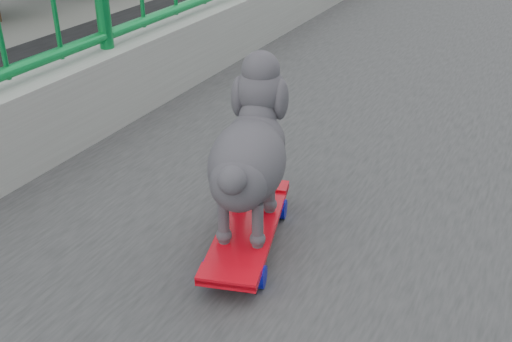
{
  "coord_description": "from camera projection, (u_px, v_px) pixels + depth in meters",
  "views": [
    {
      "loc": [
        0.2,
        -1.82,
        8.0
      ],
      "look_at": [
        -0.46,
        -0.53,
        7.22
      ],
      "focal_mm": 42.0,
      "sensor_mm": 36.0,
      "label": 1
    }
  ],
  "objects": [
    {
      "name": "car_5",
      "position": [
        289.0,
        141.0,
        17.07
      ],
      "size": [
        1.4,
        4.0,
        1.32
      ],
      "primitive_type": "imported",
      "color": "black",
      "rests_on": "ground"
    },
    {
      "name": "car_6",
      "position": [
        109.0,
        175.0,
        15.2
      ],
      "size": [
        2.34,
        5.07,
        1.41
      ],
      "primitive_type": "imported",
      "color": "red",
      "rests_on": "ground"
    },
    {
      "name": "car_0",
      "position": [
        186.0,
        231.0,
        12.83
      ],
      "size": [
        1.87,
        4.64,
        1.58
      ],
      "primitive_type": "imported",
      "color": "gray",
      "rests_on": "ground"
    },
    {
      "name": "railing",
      "position": [
        462.0,
        134.0,
        1.88
      ],
      "size": [
        3.0,
        24.0,
        1.42
      ],
      "color": "gray",
      "rests_on": "footbridge"
    },
    {
      "name": "skateboard",
      "position": [
        248.0,
        231.0,
        1.69
      ],
      "size": [
        0.29,
        0.55,
        0.07
      ],
      "rotation": [
        0.0,
        0.0,
        0.27
      ],
      "color": "red",
      "rests_on": "footbridge"
    },
    {
      "name": "poodle",
      "position": [
        249.0,
        152.0,
        1.6
      ],
      "size": [
        0.28,
        0.48,
        0.41
      ],
      "rotation": [
        0.0,
        0.0,
        0.27
      ],
      "color": "#343137",
      "rests_on": "skateboard"
    }
  ]
}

